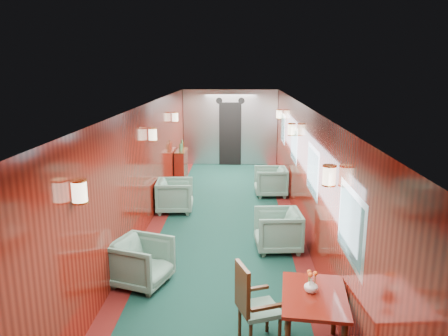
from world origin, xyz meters
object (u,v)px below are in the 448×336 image
(armchair_right_far, at_px, (271,182))
(armchair_right_near, at_px, (278,230))
(dining_table, at_px, (314,304))
(credenza, at_px, (181,164))
(armchair_left_near, at_px, (142,262))
(side_chair, at_px, (252,302))
(armchair_left_far, at_px, (175,196))

(armchair_right_far, bearing_deg, armchair_right_near, -4.12)
(dining_table, bearing_deg, credenza, 113.98)
(dining_table, distance_m, credenza, 8.07)
(credenza, xyz_separation_m, armchair_left_near, (0.24, -6.17, -0.07))
(side_chair, bearing_deg, dining_table, -33.55)
(side_chair, bearing_deg, armchair_right_far, 64.12)
(armchair_right_near, distance_m, armchair_right_far, 3.26)
(armchair_left_far, bearing_deg, side_chair, -165.55)
(side_chair, xyz_separation_m, credenza, (-1.80, 7.53, -0.12))
(side_chair, bearing_deg, armchair_left_near, 118.86)
(armchair_left_near, relative_size, armchair_left_far, 0.97)
(dining_table, height_order, armchair_left_near, dining_table)
(armchair_left_far, distance_m, armchair_right_near, 2.86)
(dining_table, bearing_deg, armchair_right_far, 96.72)
(dining_table, relative_size, side_chair, 1.05)
(dining_table, relative_size, armchair_right_near, 1.34)
(dining_table, height_order, armchair_right_far, dining_table)
(dining_table, height_order, armchair_left_far, dining_table)
(credenza, xyz_separation_m, armchair_right_far, (2.41, -1.60, -0.07))
(armchair_left_near, distance_m, armchair_right_far, 5.06)
(armchair_left_near, xyz_separation_m, armchair_right_far, (2.16, 4.57, 0.01))
(side_chair, bearing_deg, credenza, 83.42)
(credenza, distance_m, armchair_left_near, 6.18)
(credenza, xyz_separation_m, armchair_right_near, (2.31, -4.86, -0.07))
(armchair_left_far, distance_m, armchair_right_far, 2.51)
(dining_table, distance_m, armchair_left_far, 5.29)
(side_chair, relative_size, armchair_left_near, 1.31)
(credenza, xyz_separation_m, armchair_left_far, (0.25, -2.88, -0.06))
(side_chair, xyz_separation_m, armchair_right_near, (0.51, 2.67, -0.18))
(side_chair, relative_size, armchair_right_far, 1.28)
(armchair_right_far, bearing_deg, armchair_left_near, -27.72)
(dining_table, distance_m, side_chair, 0.68)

